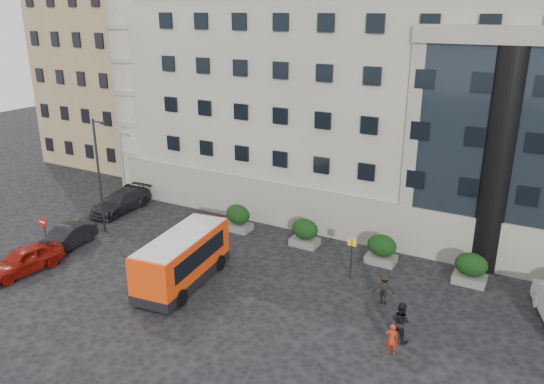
{
  "coord_description": "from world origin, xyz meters",
  "views": [
    {
      "loc": [
        14.93,
        -21.09,
        14.78
      ],
      "look_at": [
        1.11,
        3.56,
        5.0
      ],
      "focal_mm": 35.0,
      "sensor_mm": 36.0,
      "label": 1
    }
  ],
  "objects": [
    {
      "name": "ground",
      "position": [
        0.0,
        0.0,
        0.0
      ],
      "size": [
        120.0,
        120.0,
        0.0
      ],
      "primitive_type": "plane",
      "color": "black",
      "rests_on": "ground"
    },
    {
      "name": "civic_building",
      "position": [
        6.0,
        22.0,
        9.0
      ],
      "size": [
        44.0,
        24.0,
        18.0
      ],
      "primitive_type": "cube",
      "color": "gray",
      "rests_on": "ground"
    },
    {
      "name": "entrance_column",
      "position": [
        12.0,
        10.3,
        6.5
      ],
      "size": [
        1.8,
        1.8,
        13.0
      ],
      "primitive_type": "cylinder",
      "color": "black",
      "rests_on": "ground"
    },
    {
      "name": "apartment_near",
      "position": [
        -24.0,
        20.0,
        10.0
      ],
      "size": [
        14.0,
        14.0,
        20.0
      ],
      "primitive_type": "cube",
      "color": "#8E7952",
      "rests_on": "ground"
    },
    {
      "name": "apartment_far",
      "position": [
        -27.0,
        38.0,
        11.0
      ],
      "size": [
        13.0,
        13.0,
        22.0
      ],
      "primitive_type": "cube",
      "color": "#81614B",
      "rests_on": "ground"
    },
    {
      "name": "hedge_a",
      "position": [
        -4.0,
        7.8,
        0.93
      ],
      "size": [
        1.8,
        1.26,
        1.84
      ],
      "color": "#5D5D5B",
      "rests_on": "ground"
    },
    {
      "name": "hedge_b",
      "position": [
        1.2,
        7.8,
        0.93
      ],
      "size": [
        1.8,
        1.26,
        1.84
      ],
      "color": "#5D5D5B",
      "rests_on": "ground"
    },
    {
      "name": "hedge_c",
      "position": [
        6.4,
        7.8,
        0.93
      ],
      "size": [
        1.8,
        1.26,
        1.84
      ],
      "color": "#5D5D5B",
      "rests_on": "ground"
    },
    {
      "name": "hedge_d",
      "position": [
        11.6,
        7.8,
        0.93
      ],
      "size": [
        1.8,
        1.26,
        1.84
      ],
      "color": "#5D5D5B",
      "rests_on": "ground"
    },
    {
      "name": "street_lamp",
      "position": [
        -11.94,
        3.0,
        4.37
      ],
      "size": [
        1.16,
        0.18,
        8.0
      ],
      "color": "#262628",
      "rests_on": "ground"
    },
    {
      "name": "bus_stop_sign",
      "position": [
        5.5,
        5.0,
        1.73
      ],
      "size": [
        0.5,
        0.08,
        2.52
      ],
      "color": "#262628",
      "rests_on": "ground"
    },
    {
      "name": "no_entry_sign",
      "position": [
        -13.0,
        -1.04,
        1.65
      ],
      "size": [
        0.64,
        0.16,
        2.32
      ],
      "color": "#262628",
      "rests_on": "ground"
    },
    {
      "name": "minibus",
      "position": [
        -2.62,
        -0.09,
        1.59
      ],
      "size": [
        3.28,
        7.17,
        2.89
      ],
      "rotation": [
        0.0,
        0.0,
        0.12
      ],
      "color": "#EB3C0B",
      "rests_on": "ground"
    },
    {
      "name": "red_truck",
      "position": [
        -14.79,
        18.36,
        1.32
      ],
      "size": [
        2.89,
        5.09,
        2.59
      ],
      "rotation": [
        0.0,
        0.0,
        0.17
      ],
      "color": "maroon",
      "rests_on": "ground"
    },
    {
      "name": "parked_car_a",
      "position": [
        -11.63,
        -3.67,
        0.79
      ],
      "size": [
        2.37,
        4.8,
        1.57
      ],
      "primitive_type": "imported",
      "rotation": [
        0.0,
        0.0,
        -0.11
      ],
      "color": "maroon",
      "rests_on": "ground"
    },
    {
      "name": "parked_car_b",
      "position": [
        -12.13,
        -0.23,
        0.73
      ],
      "size": [
        2.08,
        4.61,
        1.47
      ],
      "primitive_type": "imported",
      "rotation": [
        0.0,
        0.0,
        0.12
      ],
      "color": "black",
      "rests_on": "ground"
    },
    {
      "name": "parked_car_c",
      "position": [
        -13.97,
        6.58,
        0.77
      ],
      "size": [
        2.32,
        5.36,
        1.54
      ],
      "primitive_type": "imported",
      "rotation": [
        0.0,
        0.0,
        0.03
      ],
      "color": "black",
      "rests_on": "ground"
    },
    {
      "name": "parked_car_d",
      "position": [
        -15.16,
        11.08,
        0.68
      ],
      "size": [
        2.83,
        5.15,
        1.37
      ],
      "primitive_type": "imported",
      "rotation": [
        0.0,
        0.0,
        -0.12
      ],
      "color": "black",
      "rests_on": "ground"
    },
    {
      "name": "pedestrian_a",
      "position": [
        9.7,
        -0.76,
        0.77
      ],
      "size": [
        0.63,
        0.49,
        1.54
      ],
      "primitive_type": "imported",
      "rotation": [
        0.0,
        0.0,
        3.37
      ],
      "color": "#AB2711",
      "rests_on": "ground"
    },
    {
      "name": "pedestrian_b",
      "position": [
        9.71,
        0.49,
        0.98
      ],
      "size": [
        1.14,
        1.01,
        1.96
      ],
      "primitive_type": "imported",
      "rotation": [
        0.0,
        0.0,
        2.81
      ],
      "color": "black",
      "rests_on": "ground"
    },
    {
      "name": "pedestrian_c",
      "position": [
        8.02,
        3.3,
        0.89
      ],
      "size": [
        1.27,
        0.92,
        1.78
      ],
      "primitive_type": "imported",
      "rotation": [
        0.0,
        0.0,
        3.39
      ],
      "color": "black",
      "rests_on": "ground"
    }
  ]
}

